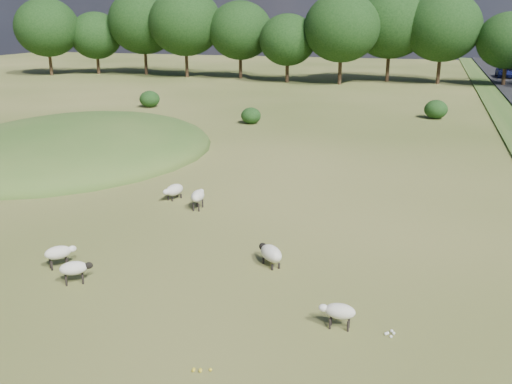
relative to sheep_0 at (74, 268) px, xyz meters
The scene contains 11 objects.
ground 23.87m from the sheep_0, 86.32° to the left, with size 160.00×160.00×0.00m, color #384C17.
mound 18.97m from the sheep_0, 123.50° to the left, with size 16.00×20.00×4.00m, color #33561E.
treeline 59.56m from the sheep_0, 89.54° to the left, with size 96.28×14.66×11.70m.
shrubs 32.74m from the sheep_0, 93.27° to the left, with size 26.97×8.24×1.52m.
sheep_0 is the anchor object (origin of this frame).
sheep_1 6.27m from the sheep_0, 29.06° to the left, with size 1.16×1.16×0.72m.
sheep_3 1.49m from the sheep_0, 143.07° to the left, with size 0.95×0.99×0.76m.
sheep_4 7.86m from the sheep_0, 83.30° to the left, with size 0.61×1.20×0.85m.
sheep_5 8.28m from the sheep_0, ahead, with size 0.99×0.45×0.72m.
sheep_6 8.77m from the sheep_0, 94.26° to the left, with size 0.81×1.27×0.70m.
car_0 71.79m from the sheep_0, 74.13° to the left, with size 2.29×4.96×1.38m, color navy.
Camera 1 is at (8.54, -17.68, 7.99)m, focal length 40.00 mm.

